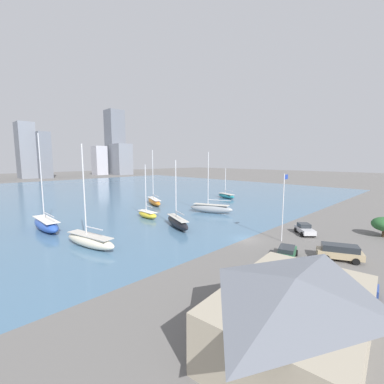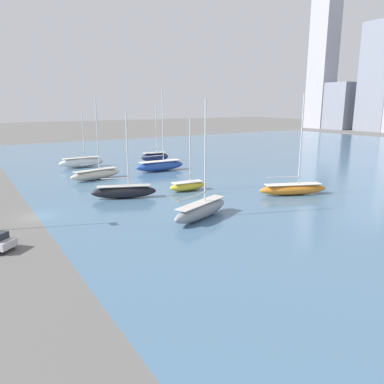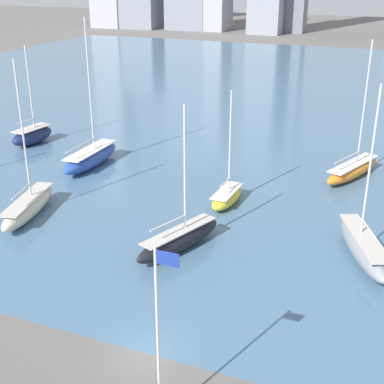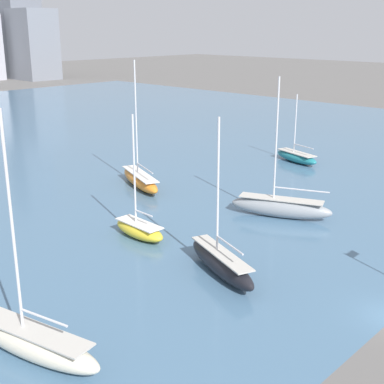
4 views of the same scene
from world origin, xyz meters
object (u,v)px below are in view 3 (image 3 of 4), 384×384
(sailboat_cream, at_px, (28,206))
(sailboat_black, at_px, (179,239))
(flag_pole, at_px, (159,332))
(sailboat_gray, at_px, (362,247))
(sailboat_navy, at_px, (32,135))
(sailboat_orange, at_px, (353,169))
(sailboat_blue, at_px, (91,157))
(sailboat_yellow, at_px, (227,196))

(sailboat_cream, height_order, sailboat_black, sailboat_cream)
(flag_pole, distance_m, sailboat_black, 18.57)
(sailboat_gray, distance_m, sailboat_black, 14.70)
(flag_pole, relative_size, sailboat_gray, 0.73)
(sailboat_black, bearing_deg, sailboat_navy, 167.55)
(sailboat_orange, height_order, sailboat_blue, sailboat_blue)
(flag_pole, height_order, sailboat_black, sailboat_black)
(sailboat_navy, relative_size, sailboat_yellow, 1.13)
(sailboat_navy, xyz_separation_m, sailboat_black, (29.22, -19.44, -0.14))
(sailboat_blue, bearing_deg, sailboat_gray, -18.16)
(flag_pole, bearing_deg, sailboat_cream, 140.74)
(sailboat_navy, height_order, sailboat_black, sailboat_navy)
(flag_pole, height_order, sailboat_yellow, sailboat_yellow)
(sailboat_orange, relative_size, sailboat_gray, 1.06)
(sailboat_navy, height_order, sailboat_cream, sailboat_cream)
(sailboat_blue, bearing_deg, sailboat_orange, 15.32)
(sailboat_blue, height_order, sailboat_black, sailboat_blue)
(sailboat_orange, bearing_deg, sailboat_cream, -119.62)
(sailboat_yellow, height_order, sailboat_orange, sailboat_orange)
(sailboat_gray, xyz_separation_m, sailboat_black, (-14.11, -4.14, -0.06))
(sailboat_gray, relative_size, sailboat_black, 1.14)
(sailboat_orange, height_order, sailboat_gray, sailboat_orange)
(sailboat_yellow, bearing_deg, sailboat_cream, -147.31)
(sailboat_cream, xyz_separation_m, sailboat_black, (15.70, -0.90, 0.02))
(flag_pole, distance_m, sailboat_blue, 39.77)
(sailboat_cream, bearing_deg, flag_pole, -51.65)
(sailboat_blue, bearing_deg, sailboat_yellow, -13.24)
(sailboat_orange, bearing_deg, sailboat_yellow, -109.66)
(sailboat_yellow, distance_m, sailboat_orange, 16.16)
(sailboat_black, bearing_deg, flag_pole, -48.95)
(flag_pole, distance_m, sailboat_navy, 50.90)
(sailboat_orange, distance_m, sailboat_blue, 29.87)
(sailboat_yellow, height_order, sailboat_blue, sailboat_blue)
(sailboat_gray, height_order, sailboat_black, sailboat_gray)
(sailboat_cream, bearing_deg, sailboat_navy, 113.69)
(sailboat_gray, bearing_deg, sailboat_navy, 137.94)
(flag_pole, height_order, sailboat_orange, sailboat_orange)
(flag_pole, relative_size, sailboat_blue, 0.61)
(sailboat_yellow, relative_size, sailboat_blue, 0.67)
(sailboat_navy, bearing_deg, sailboat_cream, -46.14)
(sailboat_orange, bearing_deg, sailboat_navy, -153.84)
(sailboat_orange, bearing_deg, sailboat_gray, -59.76)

